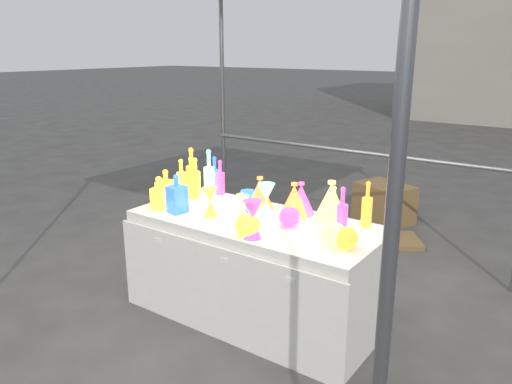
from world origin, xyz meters
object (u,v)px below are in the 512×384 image
Objects in this scene: decanter_0 at (159,193)px; globe_0 at (248,227)px; lampshade_0 at (260,193)px; display_table at (255,268)px; bottle_0 at (181,177)px; cardboard_box_closed at (384,203)px.

globe_0 is at bearing -14.57° from decanter_0.
lampshade_0 reaches higher than globe_0.
bottle_0 reaches higher than display_table.
bottle_0 reaches higher than decanter_0.
cardboard_box_closed is (-0.01, 2.56, -0.16)m from display_table.
display_table is at bearing 7.44° from decanter_0.
bottle_0 reaches higher than cardboard_box_closed.
decanter_0 is at bearing -128.15° from lampshade_0.
bottle_0 is (-0.85, 0.16, 0.53)m from display_table.
display_table is 2.56m from cardboard_box_closed.
decanter_0 is (-0.71, -2.78, 0.66)m from cardboard_box_closed.
display_table is 1.01m from bottle_0.
display_table is 7.24× the size of decanter_0.
globe_0 is (0.16, -2.85, 0.60)m from cardboard_box_closed.
bottle_0 is 1.23× the size of lampshade_0.
globe_0 reaches higher than cardboard_box_closed.
bottle_0 is 1.10m from globe_0.
display_table is at bearing 116.82° from globe_0.
globe_0 is (0.87, -0.08, -0.06)m from decanter_0.
bottle_0 is at bearing 169.57° from display_table.
display_table is 0.56m from lampshade_0.
lampshade_0 is at bearing 6.17° from bottle_0.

